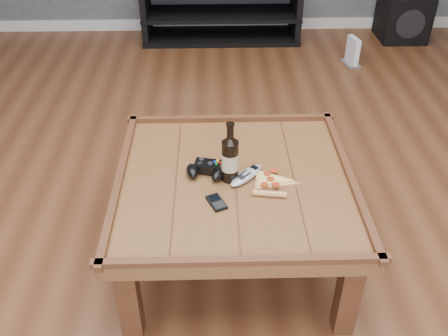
{
  "coord_description": "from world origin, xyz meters",
  "views": [
    {
      "loc": [
        -0.09,
        -1.68,
        1.72
      ],
      "look_at": [
        -0.05,
        -0.02,
        0.52
      ],
      "focal_mm": 40.0,
      "sensor_mm": 36.0,
      "label": 1
    }
  ],
  "objects_px": {
    "smartphone": "(217,202)",
    "remote_control": "(246,175)",
    "pizza_slice": "(270,183)",
    "subwoofer": "(403,17)",
    "game_console": "(352,52)",
    "media_console": "(221,12)",
    "game_controller": "(207,170)",
    "coffee_table": "(235,190)",
    "beer_bottle": "(230,158)"
  },
  "relations": [
    {
      "from": "coffee_table",
      "to": "media_console",
      "type": "bearing_deg",
      "value": 90.0
    },
    {
      "from": "coffee_table",
      "to": "remote_control",
      "type": "distance_m",
      "value": 0.09
    },
    {
      "from": "pizza_slice",
      "to": "remote_control",
      "type": "relative_size",
      "value": 1.43
    },
    {
      "from": "pizza_slice",
      "to": "subwoofer",
      "type": "height_order",
      "value": "pizza_slice"
    },
    {
      "from": "media_console",
      "to": "game_controller",
      "type": "xyz_separation_m",
      "value": [
        -0.12,
        -2.72,
        0.23
      ]
    },
    {
      "from": "beer_bottle",
      "to": "remote_control",
      "type": "bearing_deg",
      "value": 4.78
    },
    {
      "from": "coffee_table",
      "to": "remote_control",
      "type": "height_order",
      "value": "remote_control"
    },
    {
      "from": "game_controller",
      "to": "game_console",
      "type": "relative_size",
      "value": 0.85
    },
    {
      "from": "coffee_table",
      "to": "smartphone",
      "type": "distance_m",
      "value": 0.19
    },
    {
      "from": "smartphone",
      "to": "game_controller",
      "type": "bearing_deg",
      "value": 77.47
    },
    {
      "from": "smartphone",
      "to": "game_console",
      "type": "distance_m",
      "value": 2.6
    },
    {
      "from": "game_controller",
      "to": "game_console",
      "type": "xyz_separation_m",
      "value": [
        1.18,
        2.12,
        -0.37
      ]
    },
    {
      "from": "remote_control",
      "to": "game_controller",
      "type": "bearing_deg",
      "value": -147.69
    },
    {
      "from": "media_console",
      "to": "game_controller",
      "type": "relative_size",
      "value": 7.2
    },
    {
      "from": "media_console",
      "to": "remote_control",
      "type": "relative_size",
      "value": 7.58
    },
    {
      "from": "pizza_slice",
      "to": "smartphone",
      "type": "relative_size",
      "value": 2.35
    },
    {
      "from": "beer_bottle",
      "to": "remote_control",
      "type": "distance_m",
      "value": 0.12
    },
    {
      "from": "pizza_slice",
      "to": "smartphone",
      "type": "bearing_deg",
      "value": -143.87
    },
    {
      "from": "pizza_slice",
      "to": "game_console",
      "type": "height_order",
      "value": "pizza_slice"
    },
    {
      "from": "smartphone",
      "to": "pizza_slice",
      "type": "bearing_deg",
      "value": 3.89
    },
    {
      "from": "subwoofer",
      "to": "smartphone",
      "type": "bearing_deg",
      "value": -120.79
    },
    {
      "from": "game_controller",
      "to": "pizza_slice",
      "type": "relative_size",
      "value": 0.73
    },
    {
      "from": "subwoofer",
      "to": "game_console",
      "type": "relative_size",
      "value": 1.79
    },
    {
      "from": "game_controller",
      "to": "smartphone",
      "type": "distance_m",
      "value": 0.2
    },
    {
      "from": "smartphone",
      "to": "game_console",
      "type": "height_order",
      "value": "smartphone"
    },
    {
      "from": "game_controller",
      "to": "remote_control",
      "type": "distance_m",
      "value": 0.17
    },
    {
      "from": "media_console",
      "to": "beer_bottle",
      "type": "relative_size",
      "value": 5.14
    },
    {
      "from": "beer_bottle",
      "to": "game_console",
      "type": "distance_m",
      "value": 2.45
    },
    {
      "from": "game_controller",
      "to": "remote_control",
      "type": "xyz_separation_m",
      "value": [
        0.17,
        -0.03,
        -0.01
      ]
    },
    {
      "from": "game_controller",
      "to": "pizza_slice",
      "type": "height_order",
      "value": "game_controller"
    },
    {
      "from": "subwoofer",
      "to": "game_controller",
      "type": "bearing_deg",
      "value": -123.16
    },
    {
      "from": "remote_control",
      "to": "game_console",
      "type": "relative_size",
      "value": 0.81
    },
    {
      "from": "beer_bottle",
      "to": "subwoofer",
      "type": "relative_size",
      "value": 0.67
    },
    {
      "from": "beer_bottle",
      "to": "game_console",
      "type": "xyz_separation_m",
      "value": [
        1.08,
        2.15,
        -0.46
      ]
    },
    {
      "from": "media_console",
      "to": "subwoofer",
      "type": "distance_m",
      "value": 1.64
    },
    {
      "from": "game_console",
      "to": "game_controller",
      "type": "bearing_deg",
      "value": -130.95
    },
    {
      "from": "coffee_table",
      "to": "pizza_slice",
      "type": "xyz_separation_m",
      "value": [
        0.14,
        -0.04,
        0.07
      ]
    },
    {
      "from": "media_console",
      "to": "subwoofer",
      "type": "xyz_separation_m",
      "value": [
        1.64,
        -0.03,
        -0.04
      ]
    },
    {
      "from": "media_console",
      "to": "smartphone",
      "type": "bearing_deg",
      "value": -91.59
    },
    {
      "from": "smartphone",
      "to": "remote_control",
      "type": "xyz_separation_m",
      "value": [
        0.13,
        0.17,
        0.01
      ]
    },
    {
      "from": "media_console",
      "to": "pizza_slice",
      "type": "height_order",
      "value": "media_console"
    },
    {
      "from": "beer_bottle",
      "to": "subwoofer",
      "type": "height_order",
      "value": "beer_bottle"
    },
    {
      "from": "coffee_table",
      "to": "beer_bottle",
      "type": "xyz_separation_m",
      "value": [
        -0.02,
        -0.0,
        0.17
      ]
    },
    {
      "from": "beer_bottle",
      "to": "subwoofer",
      "type": "xyz_separation_m",
      "value": [
        1.66,
        2.72,
        -0.36
      ]
    },
    {
      "from": "coffee_table",
      "to": "game_controller",
      "type": "relative_size",
      "value": 5.3
    },
    {
      "from": "pizza_slice",
      "to": "remote_control",
      "type": "distance_m",
      "value": 0.11
    },
    {
      "from": "subwoofer",
      "to": "beer_bottle",
      "type": "bearing_deg",
      "value": -121.36
    },
    {
      "from": "beer_bottle",
      "to": "game_console",
      "type": "height_order",
      "value": "beer_bottle"
    },
    {
      "from": "game_console",
      "to": "pizza_slice",
      "type": "bearing_deg",
      "value": -124.5
    },
    {
      "from": "media_console",
      "to": "game_console",
      "type": "distance_m",
      "value": 1.23
    }
  ]
}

